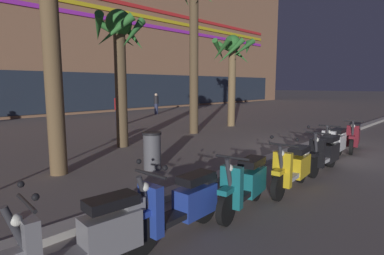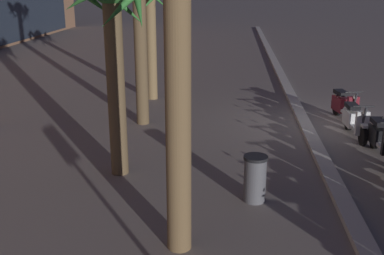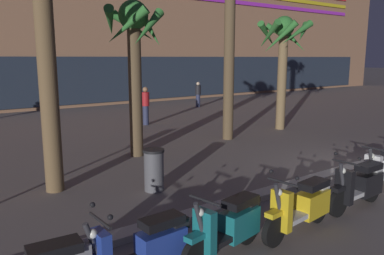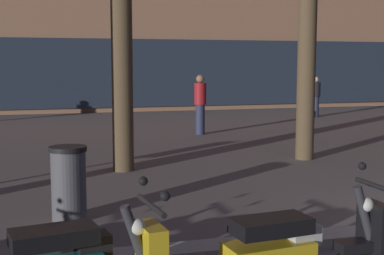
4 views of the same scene
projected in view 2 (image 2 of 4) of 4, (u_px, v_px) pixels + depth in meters
The scene contains 8 objects.
ground_plane at pixel (323, 126), 14.05m from camera, with size 200.00×200.00×0.00m, color slate.
curb_strip at pixel (305, 123), 14.07m from camera, with size 60.00×0.36×0.12m, color #BCB7AD.
scooter_black_mid_rear at pixel (381, 138), 11.55m from camera, with size 1.76×0.56×1.17m.
scooter_white_tail_end at pixel (354, 120), 13.02m from camera, with size 1.83×0.56×1.04m.
scooter_maroon_mid_centre at pixel (344, 105), 14.51m from camera, with size 1.72×0.68×1.04m.
palm_tree_mid_walkway at pixel (113, 25), 9.61m from camera, with size 1.97×1.95×4.57m.
palm_tree_by_mall_entrance at pixel (151, 4), 16.20m from camera, with size 2.17×2.31×4.58m.
litter_bin at pixel (255, 178), 9.14m from camera, with size 0.48×0.48×0.95m.
Camera 2 is at (-13.69, 2.81, 4.22)m, focal length 43.41 mm.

